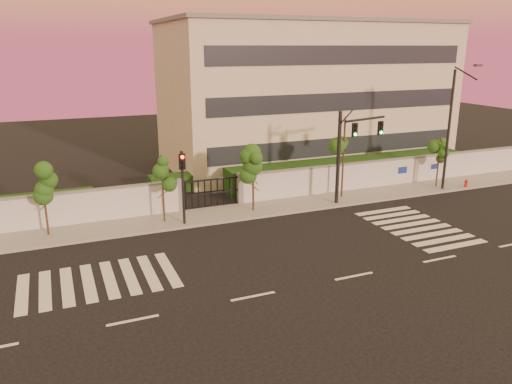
% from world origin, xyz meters
% --- Properties ---
extents(ground, '(120.00, 120.00, 0.00)m').
position_xyz_m(ground, '(0.00, 0.00, 0.00)').
color(ground, black).
rests_on(ground, ground).
extents(sidewalk, '(60.00, 3.00, 0.15)m').
position_xyz_m(sidewalk, '(0.00, 10.50, 0.07)').
color(sidewalk, gray).
rests_on(sidewalk, ground).
extents(perimeter_wall, '(60.00, 0.36, 2.20)m').
position_xyz_m(perimeter_wall, '(0.10, 12.00, 1.07)').
color(perimeter_wall, silver).
rests_on(perimeter_wall, ground).
extents(hedge_row, '(41.00, 4.25, 1.80)m').
position_xyz_m(hedge_row, '(1.17, 14.74, 0.82)').
color(hedge_row, '#153510').
rests_on(hedge_row, ground).
extents(institutional_building, '(24.40, 12.40, 12.25)m').
position_xyz_m(institutional_building, '(9.00, 21.99, 6.16)').
color(institutional_building, beige).
rests_on(institutional_building, ground).
extents(road_markings, '(57.00, 7.62, 0.02)m').
position_xyz_m(road_markings, '(-1.58, 3.76, 0.01)').
color(road_markings, silver).
rests_on(road_markings, ground).
extents(street_tree_b, '(1.48, 1.18, 4.21)m').
position_xyz_m(street_tree_b, '(-12.82, 10.66, 3.10)').
color(street_tree_b, '#382314').
rests_on(street_tree_b, ground).
extents(street_tree_c, '(1.32, 1.05, 4.19)m').
position_xyz_m(street_tree_c, '(-6.43, 10.34, 3.08)').
color(street_tree_c, '#382314').
rests_on(street_tree_c, ground).
extents(street_tree_d, '(1.55, 1.24, 4.02)m').
position_xyz_m(street_tree_d, '(-0.76, 10.28, 2.96)').
color(street_tree_d, '#382314').
rests_on(street_tree_d, ground).
extents(street_tree_e, '(1.63, 1.29, 5.65)m').
position_xyz_m(street_tree_e, '(6.00, 10.69, 4.15)').
color(street_tree_e, '#382314').
rests_on(street_tree_e, ground).
extents(street_tree_f, '(1.32, 1.05, 3.87)m').
position_xyz_m(street_tree_f, '(13.92, 10.28, 2.85)').
color(street_tree_f, '#382314').
rests_on(street_tree_f, ground).
extents(traffic_signal_main, '(3.87, 1.18, 6.20)m').
position_xyz_m(traffic_signal_main, '(5.69, 9.57, 3.92)').
color(traffic_signal_main, black).
rests_on(traffic_signal_main, ground).
extents(traffic_signal_secondary, '(0.35, 0.34, 4.47)m').
position_xyz_m(traffic_signal_secondary, '(-5.45, 9.50, 2.84)').
color(traffic_signal_secondary, black).
rests_on(traffic_signal_secondary, ground).
extents(streetlight_east, '(0.54, 2.17, 9.03)m').
position_xyz_m(streetlight_east, '(13.87, 9.37, 4.88)').
color(streetlight_east, black).
rests_on(streetlight_east, ground).
extents(fire_hydrant, '(0.28, 0.28, 0.74)m').
position_xyz_m(fire_hydrant, '(15.78, 9.25, 0.37)').
color(fire_hydrant, red).
rests_on(fire_hydrant, ground).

